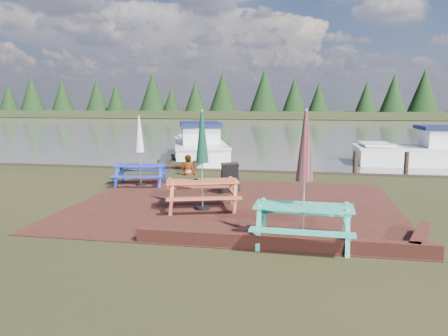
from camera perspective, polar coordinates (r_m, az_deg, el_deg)
name	(u,v)px	position (r m, az deg, el deg)	size (l,w,h in m)	color
ground	(229,214)	(11.58, 0.65, -5.99)	(120.00, 120.00, 0.00)	black
paving	(235,205)	(12.53, 1.44, -4.80)	(9.00, 7.50, 0.02)	#3A1B12
brick_wall	(314,242)	(9.06, 11.64, -9.43)	(6.21, 1.79, 0.30)	#4C1E16
water	(287,128)	(48.16, 8.20, 5.20)	(120.00, 60.00, 0.02)	#4A483F
far_treeline	(294,99)	(77.05, 9.15, 8.95)	(120.00, 10.00, 8.10)	black
picnic_table_teal	(304,199)	(9.05, 10.38, -4.03)	(2.05, 1.84, 2.76)	teal
picnic_table_red	(202,176)	(11.78, -2.84, -1.06)	(2.34, 2.20, 2.68)	#B04F2D
picnic_table_blue	(140,162)	(15.48, -10.89, 0.82)	(1.95, 1.79, 2.42)	#172CAF
chalkboard	(230,178)	(14.00, 0.77, -1.30)	(0.62, 0.88, 0.97)	black
jetty	(200,155)	(23.13, -3.14, 1.74)	(1.76, 9.08, 1.00)	black
boat_jetty	(199,147)	(23.86, -3.24, 2.79)	(4.72, 8.05, 2.21)	silver
boat_near	(441,152)	(23.93, 26.47, 1.83)	(7.90, 3.03, 2.11)	silver
person	(188,155)	(17.37, -4.75, 1.70)	(0.59, 0.39, 1.63)	gray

